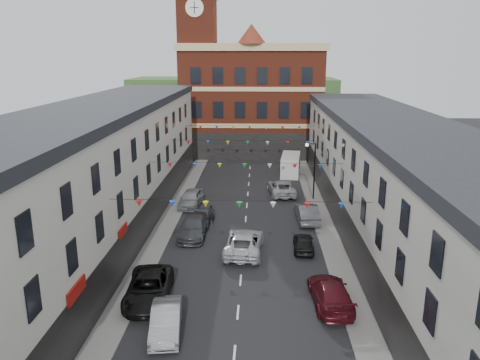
# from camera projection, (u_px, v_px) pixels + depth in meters

# --- Properties ---
(ground) EXTENTS (160.00, 160.00, 0.00)m
(ground) POSITION_uv_depth(u_px,v_px,m) (243.00, 255.00, 35.01)
(ground) COLOR black
(ground) RESTS_ON ground
(pavement_left) EXTENTS (1.80, 64.00, 0.15)m
(pavement_left) POSITION_uv_depth(u_px,v_px,m) (157.00, 243.00, 37.19)
(pavement_left) COLOR #605E5B
(pavement_left) RESTS_ON ground
(pavement_right) EXTENTS (1.80, 64.00, 0.15)m
(pavement_right) POSITION_uv_depth(u_px,v_px,m) (331.00, 245.00, 36.65)
(pavement_right) COLOR #605E5B
(pavement_right) RESTS_ON ground
(terrace_left) EXTENTS (8.40, 56.00, 10.70)m
(terrace_left) POSITION_uv_depth(u_px,v_px,m) (86.00, 181.00, 35.04)
(terrace_left) COLOR beige
(terrace_left) RESTS_ON ground
(terrace_right) EXTENTS (8.40, 56.00, 9.70)m
(terrace_right) POSITION_uv_depth(u_px,v_px,m) (404.00, 191.00, 34.25)
(terrace_right) COLOR beige
(terrace_right) RESTS_ON ground
(civic_building) EXTENTS (20.60, 13.30, 18.50)m
(civic_building) POSITION_uv_depth(u_px,v_px,m) (252.00, 99.00, 69.50)
(civic_building) COLOR maroon
(civic_building) RESTS_ON ground
(clock_tower) EXTENTS (5.60, 5.60, 30.00)m
(clock_tower) POSITION_uv_depth(u_px,v_px,m) (198.00, 52.00, 65.18)
(clock_tower) COLOR maroon
(clock_tower) RESTS_ON ground
(distant_hill) EXTENTS (40.00, 14.00, 10.00)m
(distant_hill) POSITION_uv_depth(u_px,v_px,m) (234.00, 104.00, 93.68)
(distant_hill) COLOR #2C4E24
(distant_hill) RESTS_ON ground
(street_lamp) EXTENTS (1.10, 0.36, 6.00)m
(street_lamp) POSITION_uv_depth(u_px,v_px,m) (312.00, 163.00, 47.24)
(street_lamp) COLOR black
(street_lamp) RESTS_ON ground
(car_left_b) EXTENTS (2.08, 4.59, 1.46)m
(car_left_b) POSITION_uv_depth(u_px,v_px,m) (166.00, 320.00, 25.13)
(car_left_b) COLOR #929599
(car_left_b) RESTS_ON ground
(car_left_c) EXTENTS (3.13, 5.92, 1.59)m
(car_left_c) POSITION_uv_depth(u_px,v_px,m) (149.00, 288.00, 28.46)
(car_left_c) COLOR black
(car_left_c) RESTS_ON ground
(car_left_d) EXTENTS (2.31, 5.45, 1.57)m
(car_left_d) POSITION_uv_depth(u_px,v_px,m) (193.00, 227.00, 38.54)
(car_left_d) COLOR #3B3D42
(car_left_d) RESTS_ON ground
(car_left_e) EXTENTS (2.40, 5.02, 1.65)m
(car_left_e) POSITION_uv_depth(u_px,v_px,m) (191.00, 198.00, 46.09)
(car_left_e) COLOR gray
(car_left_e) RESTS_ON ground
(car_right_c) EXTENTS (2.44, 5.45, 1.55)m
(car_right_c) POSITION_uv_depth(u_px,v_px,m) (331.00, 293.00, 27.91)
(car_right_c) COLOR #4C0F17
(car_right_c) RESTS_ON ground
(car_right_d) EXTENTS (1.69, 3.86, 1.29)m
(car_right_d) POSITION_uv_depth(u_px,v_px,m) (304.00, 243.00, 35.71)
(car_right_d) COLOR black
(car_right_d) RESTS_ON ground
(car_right_e) EXTENTS (1.96, 5.03, 1.63)m
(car_right_e) POSITION_uv_depth(u_px,v_px,m) (307.00, 213.00, 41.91)
(car_right_e) COLOR #494B50
(car_right_e) RESTS_ON ground
(car_right_f) EXTENTS (3.16, 5.89, 1.57)m
(car_right_f) POSITION_uv_depth(u_px,v_px,m) (281.00, 188.00, 49.95)
(car_right_f) COLOR #9B9DA0
(car_right_f) RESTS_ON ground
(moving_car) EXTENTS (3.08, 6.04, 1.63)m
(moving_car) POSITION_uv_depth(u_px,v_px,m) (244.00, 242.00, 35.33)
(moving_car) COLOR #BABDC1
(moving_car) RESTS_ON ground
(white_van) EXTENTS (2.79, 5.83, 2.49)m
(white_van) POSITION_uv_depth(u_px,v_px,m) (291.00, 165.00, 58.29)
(white_van) COLOR beige
(white_van) RESTS_ON ground
(pedestrian) EXTENTS (0.72, 0.54, 1.77)m
(pedestrian) POSITION_uv_depth(u_px,v_px,m) (211.00, 214.00, 41.30)
(pedestrian) COLOR black
(pedestrian) RESTS_ON ground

